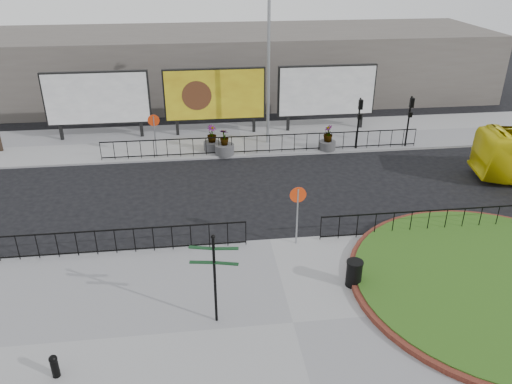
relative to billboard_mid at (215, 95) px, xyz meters
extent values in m
plane|color=black|center=(1.50, -12.97, -2.60)|extent=(90.00, 90.00, 0.00)
cube|color=gray|center=(1.50, -17.97, -2.54)|extent=(30.00, 10.00, 0.12)
cube|color=gray|center=(1.50, -0.97, -2.54)|extent=(44.00, 6.00, 0.12)
cylinder|color=brown|center=(9.00, -16.97, -2.39)|extent=(10.40, 10.40, 0.18)
cylinder|color=#295216|center=(9.00, -16.97, -2.37)|extent=(10.00, 10.00, 0.22)
cylinder|color=gray|center=(-3.50, -3.57, -1.28)|extent=(0.07, 0.07, 2.40)
cylinder|color=red|center=(-3.50, -3.57, -0.33)|extent=(0.64, 0.03, 0.64)
cylinder|color=white|center=(-3.50, -3.55, -0.33)|extent=(0.50, 0.03, 0.50)
cylinder|color=gray|center=(2.50, -13.37, -1.28)|extent=(0.07, 0.07, 2.40)
cylinder|color=red|center=(2.50, -13.37, -0.33)|extent=(0.64, 0.03, 0.64)
cylinder|color=white|center=(2.50, -13.35, -0.33)|extent=(0.50, 0.03, 0.50)
cube|color=black|center=(-9.40, 0.03, -1.98)|extent=(0.18, 0.18, 1.00)
cube|color=black|center=(-4.60, 0.03, -1.98)|extent=(0.18, 0.18, 1.00)
cube|color=black|center=(-7.00, 0.03, 0.02)|extent=(6.20, 0.25, 3.20)
cube|color=white|center=(-7.00, -0.13, 0.02)|extent=(6.00, 0.06, 3.00)
cube|color=black|center=(-2.40, 0.03, -1.98)|extent=(0.18, 0.18, 1.00)
cube|color=black|center=(2.40, 0.03, -1.98)|extent=(0.18, 0.18, 1.00)
cube|color=black|center=(0.00, 0.03, 0.02)|extent=(6.20, 0.25, 3.20)
cube|color=yellow|center=(0.00, -0.13, 0.02)|extent=(6.00, 0.06, 3.00)
cube|color=black|center=(4.60, 0.03, -1.98)|extent=(0.18, 0.18, 1.00)
cube|color=black|center=(9.40, 0.03, -1.98)|extent=(0.18, 0.18, 1.00)
cube|color=black|center=(7.00, 0.03, 0.02)|extent=(6.20, 0.25, 3.20)
cube|color=white|center=(7.00, -0.13, 0.02)|extent=(6.00, 0.06, 3.00)
cylinder|color=gray|center=(3.00, -1.97, 2.02)|extent=(0.18, 0.18, 9.00)
cylinder|color=black|center=(8.00, -3.57, -0.98)|extent=(0.10, 0.10, 3.00)
cube|color=black|center=(8.00, -3.69, 0.17)|extent=(0.22, 0.18, 0.55)
cube|color=black|center=(8.00, -3.69, -0.53)|extent=(0.20, 0.16, 0.30)
cylinder|color=black|center=(11.00, -3.57, -0.98)|extent=(0.10, 0.10, 3.00)
cube|color=black|center=(11.00, -3.69, 0.17)|extent=(0.22, 0.18, 0.55)
cube|color=black|center=(11.00, -3.69, -0.53)|extent=(0.20, 0.16, 0.30)
cube|color=#5D5651|center=(1.50, 9.03, -0.10)|extent=(40.00, 10.00, 5.00)
cylinder|color=black|center=(-0.88, -17.56, -0.96)|extent=(0.09, 0.09, 3.04)
sphere|color=black|center=(-0.88, -17.56, 0.61)|extent=(0.13, 0.13, 0.13)
cube|color=#0E3316|center=(-1.25, -17.46, 0.20)|extent=(0.72, 0.31, 0.03)
cube|color=#0E3316|center=(-0.51, -17.60, 0.20)|extent=(0.72, 0.21, 0.03)
cube|color=#0E3316|center=(-1.26, -17.50, -0.29)|extent=(0.73, 0.24, 0.03)
cube|color=#0E3316|center=(-0.52, -17.65, -0.29)|extent=(0.72, 0.31, 0.03)
cylinder|color=black|center=(-5.38, -19.30, -2.18)|extent=(0.22, 0.22, 0.59)
sphere|color=black|center=(-5.38, -19.30, -1.86)|extent=(0.24, 0.24, 0.24)
cylinder|color=black|center=(3.94, -16.30, -2.02)|extent=(0.55, 0.55, 0.91)
cylinder|color=black|center=(3.94, -16.30, -1.54)|extent=(0.59, 0.59, 0.06)
cylinder|color=#4C4C4F|center=(-0.37, -2.88, -2.23)|extent=(0.97, 0.97, 0.51)
imported|color=#295216|center=(-0.37, -2.88, -1.48)|extent=(0.76, 0.76, 0.99)
cylinder|color=#4C4C4F|center=(0.30, -3.57, -2.19)|extent=(1.09, 1.09, 0.57)
imported|color=#295216|center=(0.30, -3.57, -1.45)|extent=(0.64, 0.64, 0.91)
cylinder|color=#4C4C4F|center=(6.27, -3.57, -2.23)|extent=(0.95, 0.95, 0.50)
imported|color=#295216|center=(6.27, -3.57, -1.50)|extent=(0.59, 0.59, 0.97)
camera|label=1|loc=(-1.16, -29.97, 8.18)|focal=35.00mm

